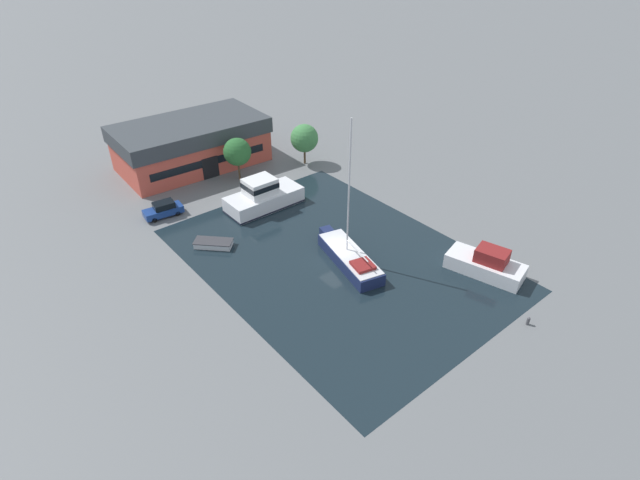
{
  "coord_description": "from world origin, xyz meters",
  "views": [
    {
      "loc": [
        -27.26,
        -30.45,
        29.21
      ],
      "look_at": [
        0.0,
        2.49,
        1.0
      ],
      "focal_mm": 28.0,
      "sensor_mm": 36.0,
      "label": 1
    }
  ],
  "objects_px": {
    "motor_cruiser": "(263,197)",
    "cabin_boat": "(486,264)",
    "quay_tree_near_building": "(237,152)",
    "quay_tree_by_water": "(304,138)",
    "small_dinghy": "(214,243)",
    "sailboat_moored": "(349,257)",
    "parked_car": "(163,209)",
    "warehouse_building": "(191,143)"
  },
  "relations": [
    {
      "from": "small_dinghy",
      "to": "cabin_boat",
      "type": "relative_size",
      "value": 0.52
    },
    {
      "from": "quay_tree_near_building",
      "to": "sailboat_moored",
      "type": "bearing_deg",
      "value": -93.87
    },
    {
      "from": "quay_tree_near_building",
      "to": "sailboat_moored",
      "type": "distance_m",
      "value": 23.01
    },
    {
      "from": "warehouse_building",
      "to": "motor_cruiser",
      "type": "bearing_deg",
      "value": -85.36
    },
    {
      "from": "warehouse_building",
      "to": "motor_cruiser",
      "type": "height_order",
      "value": "warehouse_building"
    },
    {
      "from": "warehouse_building",
      "to": "cabin_boat",
      "type": "xyz_separation_m",
      "value": [
        9.85,
        -40.28,
        -2.06
      ]
    },
    {
      "from": "warehouse_building",
      "to": "quay_tree_by_water",
      "type": "distance_m",
      "value": 15.26
    },
    {
      "from": "sailboat_moored",
      "to": "small_dinghy",
      "type": "relative_size",
      "value": 3.67
    },
    {
      "from": "sailboat_moored",
      "to": "motor_cruiser",
      "type": "height_order",
      "value": "sailboat_moored"
    },
    {
      "from": "parked_car",
      "to": "warehouse_building",
      "type": "bearing_deg",
      "value": -35.51
    },
    {
      "from": "warehouse_building",
      "to": "small_dinghy",
      "type": "bearing_deg",
      "value": -110.3
    },
    {
      "from": "quay_tree_near_building",
      "to": "sailboat_moored",
      "type": "height_order",
      "value": "sailboat_moored"
    },
    {
      "from": "sailboat_moored",
      "to": "cabin_boat",
      "type": "bearing_deg",
      "value": -33.01
    },
    {
      "from": "parked_car",
      "to": "cabin_boat",
      "type": "distance_m",
      "value": 35.45
    },
    {
      "from": "sailboat_moored",
      "to": "motor_cruiser",
      "type": "distance_m",
      "value": 14.8
    },
    {
      "from": "parked_car",
      "to": "small_dinghy",
      "type": "relative_size",
      "value": 1.12
    },
    {
      "from": "cabin_boat",
      "to": "quay_tree_near_building",
      "type": "bearing_deg",
      "value": 88.34
    },
    {
      "from": "quay_tree_near_building",
      "to": "quay_tree_by_water",
      "type": "relative_size",
      "value": 1.01
    },
    {
      "from": "sailboat_moored",
      "to": "cabin_boat",
      "type": "height_order",
      "value": "sailboat_moored"
    },
    {
      "from": "warehouse_building",
      "to": "cabin_boat",
      "type": "bearing_deg",
      "value": -74.19
    },
    {
      "from": "quay_tree_near_building",
      "to": "cabin_boat",
      "type": "bearing_deg",
      "value": -76.99
    },
    {
      "from": "quay_tree_near_building",
      "to": "sailboat_moored",
      "type": "xyz_separation_m",
      "value": [
        -1.54,
        -22.75,
        -3.09
      ]
    },
    {
      "from": "warehouse_building",
      "to": "small_dinghy",
      "type": "distance_m",
      "value": 21.28
    },
    {
      "from": "sailboat_moored",
      "to": "quay_tree_near_building",
      "type": "bearing_deg",
      "value": 99.91
    },
    {
      "from": "motor_cruiser",
      "to": "cabin_boat",
      "type": "height_order",
      "value": "motor_cruiser"
    },
    {
      "from": "small_dinghy",
      "to": "quay_tree_near_building",
      "type": "bearing_deg",
      "value": -176.04
    },
    {
      "from": "warehouse_building",
      "to": "motor_cruiser",
      "type": "relative_size",
      "value": 2.16
    },
    {
      "from": "quay_tree_near_building",
      "to": "small_dinghy",
      "type": "relative_size",
      "value": 1.4
    },
    {
      "from": "quay_tree_near_building",
      "to": "small_dinghy",
      "type": "bearing_deg",
      "value": -131.97
    },
    {
      "from": "quay_tree_near_building",
      "to": "parked_car",
      "type": "relative_size",
      "value": 1.25
    },
    {
      "from": "motor_cruiser",
      "to": "small_dinghy",
      "type": "relative_size",
      "value": 2.27
    },
    {
      "from": "warehouse_building",
      "to": "quay_tree_near_building",
      "type": "distance_m",
      "value": 8.33
    },
    {
      "from": "sailboat_moored",
      "to": "motor_cruiser",
      "type": "bearing_deg",
      "value": 104.27
    },
    {
      "from": "cabin_boat",
      "to": "parked_car",
      "type": "bearing_deg",
      "value": 107.99
    },
    {
      "from": "motor_cruiser",
      "to": "warehouse_building",
      "type": "bearing_deg",
      "value": 2.89
    },
    {
      "from": "warehouse_building",
      "to": "parked_car",
      "type": "xyz_separation_m",
      "value": [
        -9.28,
        -10.43,
        -2.23
      ]
    },
    {
      "from": "quay_tree_near_building",
      "to": "cabin_boat",
      "type": "distance_m",
      "value": 33.31
    },
    {
      "from": "warehouse_building",
      "to": "quay_tree_near_building",
      "type": "bearing_deg",
      "value": -71.25
    },
    {
      "from": "parked_car",
      "to": "sailboat_moored",
      "type": "height_order",
      "value": "sailboat_moored"
    },
    {
      "from": "quay_tree_by_water",
      "to": "small_dinghy",
      "type": "relative_size",
      "value": 1.38
    },
    {
      "from": "motor_cruiser",
      "to": "parked_car",
      "type": "bearing_deg",
      "value": 61.59
    },
    {
      "from": "small_dinghy",
      "to": "cabin_boat",
      "type": "distance_m",
      "value": 27.41
    }
  ]
}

